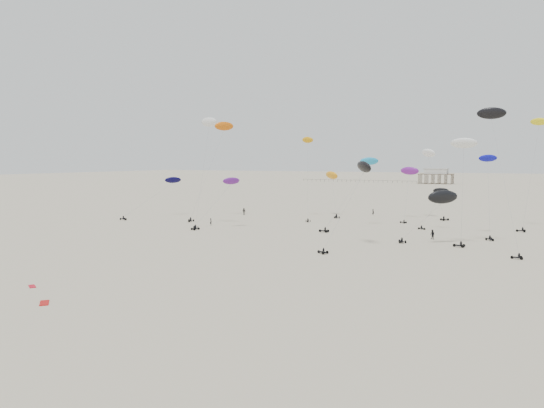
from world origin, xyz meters
The scene contains 25 objects.
ground_plane centered at (0.00, 200.00, 0.00)m, with size 900.00×900.00×0.00m, color beige.
pavilion_main centered at (-10.00, 350.00, 4.22)m, with size 21.00×13.00×9.80m.
pier_fence centered at (-62.00, 350.00, 0.77)m, with size 80.20×0.20×1.50m.
rig_0 centered at (36.50, 112.40, 11.11)m, with size 4.71×11.86×17.32m.
rig_1 centered at (-18.06, 99.42, 7.92)m, with size 8.00×10.33×12.66m.
rig_2 centered at (8.74, 113.57, 10.68)m, with size 8.80×17.45×20.81m.
rig_3 centered at (-8.79, 127.58, 15.80)m, with size 7.75×13.88×22.96m.
rig_4 centered at (-23.44, 102.17, 21.35)m, with size 5.19×8.96×25.32m.
rig_6 centered at (-30.58, 118.46, 20.14)m, with size 4.63×18.18×26.97m.
rig_7 centered at (-4.82, 135.96, 9.29)m, with size 7.91×10.76×13.13m.
rig_8 centered at (44.66, 128.61, 17.61)m, with size 5.88×11.59×25.12m.
rig_9 centered at (15.55, 138.02, 11.26)m, with size 5.48×14.85×16.66m.
rig_10 centered at (25.31, 118.94, 6.16)m, with size 6.27×4.52×9.37m.
rig_11 centered at (33.17, 97.04, 14.17)m, with size 4.70×3.91×19.49m.
rig_12 centered at (16.88, 88.04, 12.26)m, with size 7.27×14.43×16.96m.
rig_13 centered at (-45.78, 113.87, 7.61)m, with size 7.89×18.32×17.68m.
rig_14 centered at (29.01, 97.47, 7.73)m, with size 10.98×5.59×10.90m.
rig_15 centered at (20.62, 140.75, 14.41)m, with size 9.24×8.87×18.58m.
rig_16 centered at (38.12, 98.59, 20.30)m, with size 8.88×15.12×26.23m.
spectator_0 centered at (-23.35, 103.10, 0.00)m, with size 0.69×0.48×1.91m, color black.
spectator_1 centered at (27.34, 102.84, 0.00)m, with size 1.09×0.63×2.22m, color black.
spectator_2 centered at (-27.78, 127.17, 0.00)m, with size 1.35×0.72×2.28m, color black.
spectator_3 centered at (5.13, 141.78, 0.00)m, with size 0.74×0.51×2.04m, color black.
grounded_kite_a centered at (-2.64, 37.37, 0.00)m, with size 2.20×0.90×0.08m, color #B60C0B.
grounded_kite_b centered at (-10.17, 42.09, 0.00)m, with size 1.80×0.70×0.07m, color red.
Camera 1 is at (43.77, -2.13, 15.40)m, focal length 35.00 mm.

